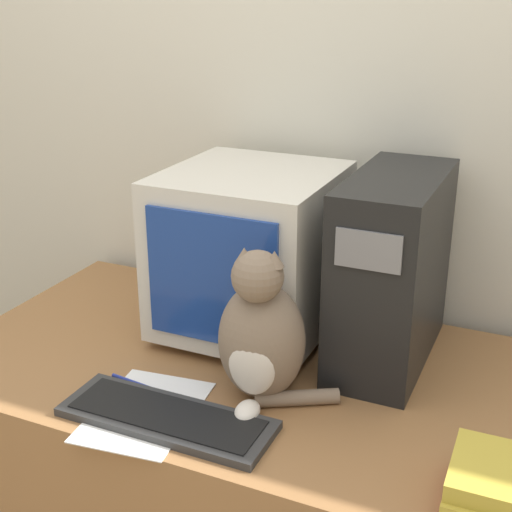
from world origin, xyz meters
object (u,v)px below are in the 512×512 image
(cat, at_px, (261,336))
(book_stack, at_px, (490,487))
(keyboard, at_px, (167,418))
(crt_monitor, at_px, (251,251))
(pen, at_px, (139,384))
(computer_tower, at_px, (391,270))

(cat, distance_m, book_stack, 0.54)
(cat, height_order, book_stack, cat)
(keyboard, bearing_deg, crt_monitor, 91.95)
(cat, distance_m, pen, 0.31)
(crt_monitor, relative_size, book_stack, 2.10)
(crt_monitor, distance_m, pen, 0.43)
(cat, bearing_deg, crt_monitor, 111.94)
(computer_tower, xyz_separation_m, cat, (-0.20, -0.29, -0.08))
(keyboard, distance_m, book_stack, 0.64)
(book_stack, distance_m, pen, 0.78)
(pen, bearing_deg, crt_monitor, 72.23)
(computer_tower, relative_size, pen, 2.93)
(crt_monitor, height_order, computer_tower, computer_tower)
(computer_tower, xyz_separation_m, book_stack, (0.30, -0.46, -0.18))
(book_stack, bearing_deg, keyboard, -179.63)
(book_stack, relative_size, pen, 1.34)
(crt_monitor, height_order, book_stack, crt_monitor)
(book_stack, bearing_deg, pen, 173.35)
(crt_monitor, relative_size, cat, 1.22)
(computer_tower, height_order, book_stack, computer_tower)
(keyboard, xyz_separation_m, cat, (0.14, 0.17, 0.14))
(book_stack, bearing_deg, cat, 161.89)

